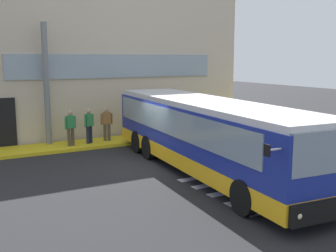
# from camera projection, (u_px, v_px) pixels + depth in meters

# --- Properties ---
(ground_plane) EXTENTS (80.00, 90.00, 0.02)m
(ground_plane) POSITION_uv_depth(u_px,v_px,m) (153.00, 165.00, 16.49)
(ground_plane) COLOR #232326
(ground_plane) RESTS_ON ground
(bay_paint_stripes) EXTENTS (4.40, 3.96, 0.01)m
(bay_paint_stripes) POSITION_uv_depth(u_px,v_px,m) (263.00, 185.00, 13.83)
(bay_paint_stripes) COLOR silver
(bay_paint_stripes) RESTS_ON ground
(terminal_building) EXTENTS (19.02, 13.80, 8.72)m
(terminal_building) POSITION_uv_depth(u_px,v_px,m) (58.00, 56.00, 25.40)
(terminal_building) COLOR beige
(terminal_building) RESTS_ON ground
(boarding_curb) EXTENTS (21.22, 2.00, 0.15)m
(boarding_curb) POSITION_uv_depth(u_px,v_px,m) (110.00, 142.00, 20.61)
(boarding_curb) COLOR yellow
(boarding_curb) RESTS_ON ground
(entry_support_column) EXTENTS (0.28, 0.28, 5.70)m
(entry_support_column) POSITION_uv_depth(u_px,v_px,m) (46.00, 84.00, 19.29)
(entry_support_column) COLOR slate
(entry_support_column) RESTS_ON boarding_curb
(bus_main_foreground) EXTENTS (3.94, 12.30, 2.70)m
(bus_main_foreground) POSITION_uv_depth(u_px,v_px,m) (206.00, 137.00, 15.21)
(bus_main_foreground) COLOR navy
(bus_main_foreground) RESTS_ON ground
(passenger_near_column) EXTENTS (0.57, 0.31, 1.68)m
(passenger_near_column) POSITION_uv_depth(u_px,v_px,m) (70.00, 126.00, 19.17)
(passenger_near_column) COLOR #4C4233
(passenger_near_column) RESTS_ON boarding_curb
(passenger_by_doorway) EXTENTS (0.54, 0.36, 1.68)m
(passenger_by_doorway) POSITION_uv_depth(u_px,v_px,m) (89.00, 124.00, 19.75)
(passenger_by_doorway) COLOR #1E2338
(passenger_by_doorway) RESTS_ON boarding_curb
(passenger_at_curb_edge) EXTENTS (0.57, 0.45, 1.68)m
(passenger_at_curb_edge) POSITION_uv_depth(u_px,v_px,m) (107.00, 121.00, 20.39)
(passenger_at_curb_edge) COLOR #4C4233
(passenger_at_curb_edge) RESTS_ON boarding_curb
(safety_bollard_yellow) EXTENTS (0.18, 0.18, 0.90)m
(safety_bollard_yellow) POSITION_uv_depth(u_px,v_px,m) (155.00, 135.00, 20.46)
(safety_bollard_yellow) COLOR yellow
(safety_bollard_yellow) RESTS_ON ground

